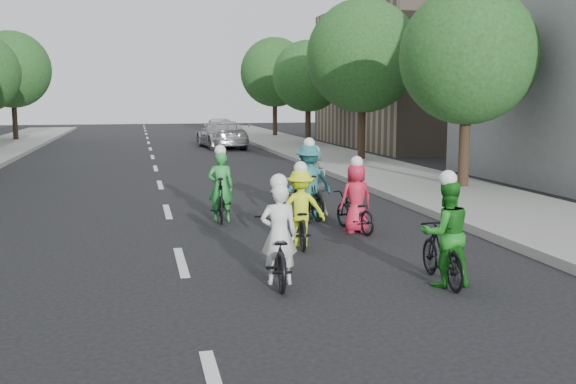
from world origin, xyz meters
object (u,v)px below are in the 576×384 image
object	(u,v)px
cyclist_0	(300,215)
cyclist_3	(221,194)
cyclist_4	(278,247)
cyclist_6	(444,242)
cyclist_5	(355,206)
cyclist_2	(313,190)
cyclist_1	(308,187)
follow_car_lead	(222,134)
follow_car_trail	(219,129)

from	to	relation	value
cyclist_0	cyclist_3	world-z (taller)	cyclist_3
cyclist_0	cyclist_4	distance (m)	2.52
cyclist_6	cyclist_5	bearing A→B (deg)	-85.58
cyclist_3	cyclist_4	size ratio (longest dim) A/B	0.93
cyclist_2	cyclist_3	world-z (taller)	cyclist_3
cyclist_6	cyclist_4	bearing A→B (deg)	-12.00
cyclist_1	cyclist_6	world-z (taller)	cyclist_1
cyclist_4	cyclist_5	xyz separation A→B (m)	(2.35, 3.26, -0.00)
cyclist_1	follow_car_lead	size ratio (longest dim) A/B	0.36
cyclist_5	follow_car_trail	size ratio (longest dim) A/B	0.35
cyclist_2	cyclist_3	bearing A→B (deg)	7.23
cyclist_1	cyclist_2	distance (m)	0.48
follow_car_lead	follow_car_trail	distance (m)	5.95
cyclist_5	follow_car_lead	world-z (taller)	cyclist_5
cyclist_4	cyclist_0	bearing A→B (deg)	-104.62
cyclist_5	follow_car_lead	bearing A→B (deg)	-100.23
cyclist_0	cyclist_1	world-z (taller)	cyclist_1
cyclist_2	cyclist_5	bearing A→B (deg)	101.11
cyclist_3	follow_car_lead	world-z (taller)	cyclist_3
cyclist_2	follow_car_lead	bearing A→B (deg)	-89.85
cyclist_3	cyclist_6	xyz separation A→B (m)	(2.59, -5.76, 0.04)
cyclist_5	cyclist_1	bearing A→B (deg)	-80.63
cyclist_6	follow_car_lead	distance (m)	26.96
cyclist_1	cyclist_6	size ratio (longest dim) A/B	1.08
cyclist_1	follow_car_lead	distance (m)	21.40
cyclist_6	follow_car_lead	world-z (taller)	cyclist_6
cyclist_1	cyclist_3	distance (m)	2.02
cyclist_0	follow_car_trail	size ratio (longest dim) A/B	0.39
cyclist_1	cyclist_3	xyz separation A→B (m)	(-2.00, 0.19, -0.12)
cyclist_4	cyclist_5	world-z (taller)	cyclist_4
cyclist_3	follow_car_lead	bearing A→B (deg)	-92.20
cyclist_0	cyclist_3	distance (m)	2.97
cyclist_0	cyclist_2	size ratio (longest dim) A/B	1.07
cyclist_1	cyclist_5	xyz separation A→B (m)	(0.56, -1.63, -0.18)
cyclist_0	follow_car_lead	world-z (taller)	cyclist_0
cyclist_6	follow_car_trail	xyz separation A→B (m)	(0.78, 32.88, 0.13)
cyclist_1	cyclist_0	bearing A→B (deg)	61.71
follow_car_lead	follow_car_trail	bearing A→B (deg)	-101.39
cyclist_1	cyclist_6	bearing A→B (deg)	86.23
cyclist_1	follow_car_trail	xyz separation A→B (m)	(1.37, 27.31, 0.06)
cyclist_4	cyclist_3	bearing A→B (deg)	-80.41
cyclist_0	cyclist_6	distance (m)	3.35
cyclist_1	follow_car_trail	distance (m)	27.34
cyclist_5	follow_car_trail	bearing A→B (deg)	-101.30
cyclist_3	cyclist_4	distance (m)	5.08
cyclist_1	cyclist_5	distance (m)	1.74
cyclist_6	follow_car_lead	size ratio (longest dim) A/B	0.33
cyclist_2	cyclist_4	xyz separation A→B (m)	(-2.01, -5.29, -0.04)
cyclist_0	cyclist_1	bearing A→B (deg)	-100.75
cyclist_4	cyclist_6	bearing A→B (deg)	171.09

